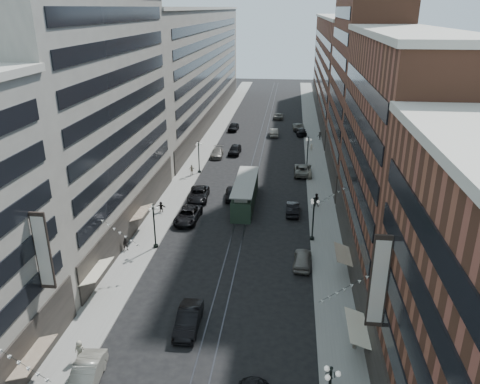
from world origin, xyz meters
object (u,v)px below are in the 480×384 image
at_px(car_1, 86,376).
at_px(car_9, 233,127).
at_px(car_extra_0, 298,126).
at_px(pedestrian_6, 192,170).
at_px(pedestrian_4, 354,338).
at_px(car_4, 303,259).
at_px(pedestrian_9, 320,136).
at_px(pedestrian_5, 161,207).
at_px(car_10, 293,209).
at_px(car_2, 188,215).
at_px(car_11, 303,169).
at_px(streetcar, 245,194).
at_px(car_5, 189,319).
at_px(car_13, 235,149).
at_px(car_extra_1, 232,194).
at_px(pedestrian_2, 126,244).
at_px(car_extra_2, 278,116).
at_px(lamppost_sw_far, 154,224).
at_px(pedestrian_extra_0, 311,148).
at_px(lamppost_se_mid, 308,151).
at_px(car_7, 199,194).
at_px(pedestrian_8, 310,174).
at_px(pedestrian_7, 316,200).
at_px(lamppost_se_far, 313,217).
at_px(car_12, 301,131).
at_px(car_8, 217,153).
at_px(lamppost_sw_mid, 199,156).
at_px(pedestrian_1, 80,350).
at_px(car_14, 274,132).

xyz_separation_m(car_1, car_9, (1.36, 78.82, -0.00)).
bearing_deg(car_extra_0, pedestrian_6, 59.42).
bearing_deg(car_9, pedestrian_4, -72.03).
xyz_separation_m(pedestrian_4, car_9, (-19.06, 72.47, -0.19)).
height_order(car_4, pedestrian_9, pedestrian_9).
relative_size(pedestrian_5, pedestrian_9, 0.87).
xyz_separation_m(car_10, pedestrian_6, (-16.97, 13.88, 0.24)).
distance_m(pedestrian_4, car_9, 74.94).
bearing_deg(car_2, car_11, 55.92).
bearing_deg(pedestrian_6, car_4, 108.41).
distance_m(streetcar, car_5, 28.35).
height_order(car_13, pedestrian_5, car_13).
bearing_deg(car_10, car_extra_1, -25.57).
relative_size(car_5, car_10, 1.11).
relative_size(car_1, car_extra_1, 1.13).
distance_m(pedestrian_2, car_extra_2, 73.65).
bearing_deg(car_extra_2, car_extra_1, 85.36).
relative_size(car_5, pedestrian_2, 3.37).
bearing_deg(lamppost_sw_far, pedestrian_4, -35.70).
distance_m(car_4, pedestrian_extra_0, 44.04).
height_order(lamppost_se_mid, car_7, lamppost_se_mid).
xyz_separation_m(lamppost_sw_far, pedestrian_8, (18.70, 25.32, -2.00)).
xyz_separation_m(pedestrian_7, pedestrian_8, (-0.57, 10.88, -0.02)).
relative_size(lamppost_se_far, car_10, 1.13).
height_order(lamppost_se_mid, pedestrian_4, lamppost_se_mid).
distance_m(car_5, car_12, 69.81).
height_order(pedestrian_2, car_13, car_13).
xyz_separation_m(lamppost_se_far, pedestrian_2, (-21.57, -5.17, -2.14)).
relative_size(car_2, car_4, 1.26).
relative_size(car_8, car_12, 0.99).
height_order(lamppost_se_mid, pedestrian_8, lamppost_se_mid).
height_order(car_12, pedestrian_8, pedestrian_8).
distance_m(car_11, pedestrian_extra_0, 13.63).
bearing_deg(lamppost_sw_mid, pedestrian_7, -33.10).
distance_m(pedestrian_4, pedestrian_9, 66.04).
distance_m(lamppost_sw_far, car_extra_1, 17.71).
bearing_deg(lamppost_se_far, car_10, 107.35).
height_order(streetcar, car_7, streetcar).
height_order(lamppost_se_mid, pedestrian_1, lamppost_se_mid).
relative_size(car_9, car_extra_1, 1.08).
relative_size(car_13, pedestrian_5, 3.48).
distance_m(car_5, car_extra_0, 74.53).
bearing_deg(car_13, car_8, -142.82).
height_order(car_12, car_extra_1, car_extra_1).
bearing_deg(car_extra_2, pedestrian_8, 98.93).
bearing_deg(car_14, pedestrian_7, 97.10).
bearing_deg(lamppost_se_mid, car_extra_2, 99.25).
relative_size(lamppost_se_mid, car_5, 1.02).
xyz_separation_m(car_4, car_14, (-5.52, 55.58, 0.03)).
bearing_deg(car_5, car_13, 91.16).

